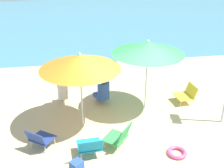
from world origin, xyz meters
name	(u,v)px	position (x,y,z in m)	size (l,w,h in m)	color
ground_plane	(140,136)	(0.00, 0.00, 0.00)	(40.00, 40.00, 0.00)	#CCB789
sea_water	(91,19)	(0.00, 13.22, 0.00)	(40.00, 16.00, 0.01)	teal
umbrella_green	(148,48)	(0.49, 1.36, 1.86)	(1.97, 1.97, 2.08)	silver
umbrella_orange	(80,62)	(-1.38, 0.75, 1.80)	(2.00, 2.00, 2.04)	silver
beach_chair_a	(187,94)	(1.83, 1.50, 0.28)	(0.60, 0.60, 0.55)	gold
beach_chair_b	(40,138)	(-2.43, -0.10, 0.29)	(0.72, 0.72, 0.55)	navy
beach_chair_c	(119,136)	(-0.59, -0.35, 0.33)	(0.77, 0.77, 0.65)	#33934C
beach_chair_d	(90,146)	(-1.31, -0.60, 0.31)	(0.58, 0.61, 0.58)	teal
person_a	(103,91)	(-0.71, 1.79, 0.44)	(0.48, 0.58, 0.91)	#2D519E
person_b	(63,90)	(-1.88, 1.90, 0.50)	(0.32, 0.55, 0.97)	silver
swim_ring	(177,153)	(0.67, -0.82, 0.05)	(0.46, 0.46, 0.09)	#E54C7F
beach_bag	(77,167)	(-1.63, -1.04, 0.14)	(0.24, 0.21, 0.29)	#2D519E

